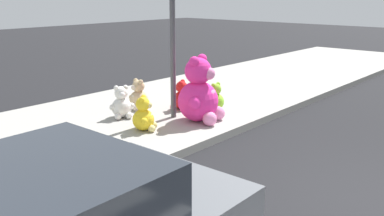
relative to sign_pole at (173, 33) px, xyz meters
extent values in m
plane|color=black|center=(-1.00, -4.40, -1.85)|extent=(60.00, 60.00, 0.00)
cube|color=#9E9B93|center=(-1.00, 0.80, -1.77)|extent=(28.00, 4.40, 0.15)
cylinder|color=#4C4C51|center=(0.00, 0.00, -0.10)|extent=(0.11, 0.11, 3.20)
sphere|color=#F22D93|center=(0.12, -0.55, -1.30)|extent=(0.80, 0.80, 0.80)
ellipsoid|color=pink|center=(0.21, -0.82, -1.30)|extent=(0.47, 0.29, 0.52)
sphere|color=#F22D93|center=(0.12, -0.55, -0.70)|extent=(0.52, 0.52, 0.52)
sphere|color=pink|center=(0.19, -0.76, -0.73)|extent=(0.24, 0.24, 0.24)
sphere|color=#F22D93|center=(0.30, -0.50, -0.49)|extent=(0.20, 0.20, 0.20)
sphere|color=#F22D93|center=(0.52, -0.54, -1.24)|extent=(0.25, 0.25, 0.25)
sphere|color=pink|center=(0.43, -0.81, -1.56)|extent=(0.27, 0.27, 0.27)
sphere|color=#F22D93|center=(-0.05, -0.60, -0.49)|extent=(0.20, 0.20, 0.20)
sphere|color=#F22D93|center=(-0.21, -0.75, -1.24)|extent=(0.25, 0.25, 0.25)
sphere|color=pink|center=(0.01, -0.94, -1.56)|extent=(0.27, 0.27, 0.27)
sphere|color=yellow|center=(-1.00, -0.18, -1.50)|extent=(0.40, 0.40, 0.40)
ellipsoid|color=#F0DB80|center=(-0.91, -0.30, -1.50)|extent=(0.23, 0.20, 0.26)
sphere|color=yellow|center=(-1.00, -0.18, -1.20)|extent=(0.26, 0.26, 0.26)
sphere|color=#F0DB80|center=(-0.93, -0.27, -1.22)|extent=(0.12, 0.12, 0.12)
sphere|color=yellow|center=(-0.93, -0.13, -1.09)|extent=(0.10, 0.10, 0.10)
sphere|color=yellow|center=(-0.82, -0.11, -1.47)|extent=(0.13, 0.13, 0.13)
sphere|color=#F0DB80|center=(-0.81, -0.25, -1.63)|extent=(0.14, 0.14, 0.14)
sphere|color=yellow|center=(-1.07, -0.24, -1.09)|extent=(0.10, 0.10, 0.10)
sphere|color=yellow|center=(-1.12, -0.34, -1.47)|extent=(0.13, 0.13, 0.13)
sphere|color=#F0DB80|center=(-0.99, -0.38, -1.63)|extent=(0.14, 0.14, 0.14)
sphere|color=white|center=(-0.70, 0.78, -1.49)|extent=(0.41, 0.41, 0.41)
ellipsoid|color=white|center=(-0.78, 0.66, -1.49)|extent=(0.24, 0.19, 0.26)
sphere|color=white|center=(-0.70, 0.78, -1.19)|extent=(0.27, 0.27, 0.27)
sphere|color=white|center=(-0.76, 0.68, -1.21)|extent=(0.12, 0.12, 0.12)
sphere|color=white|center=(-0.62, 0.74, -1.08)|extent=(0.10, 0.10, 0.10)
sphere|color=white|center=(-0.56, 0.64, -1.46)|extent=(0.13, 0.13, 0.13)
sphere|color=white|center=(-0.69, 0.58, -1.63)|extent=(0.14, 0.14, 0.14)
sphere|color=white|center=(-0.78, 0.83, -1.08)|extent=(0.10, 0.10, 0.10)
sphere|color=white|center=(-0.90, 0.83, -1.46)|extent=(0.13, 0.13, 0.13)
sphere|color=white|center=(-0.89, 0.69, -1.63)|extent=(0.14, 0.14, 0.14)
sphere|color=red|center=(0.56, 0.29, -1.50)|extent=(0.39, 0.39, 0.39)
ellipsoid|color=#DB7B7B|center=(0.50, 0.41, -1.50)|extent=(0.23, 0.18, 0.26)
sphere|color=red|center=(0.56, 0.29, -1.21)|extent=(0.26, 0.26, 0.26)
sphere|color=#DB7B7B|center=(0.51, 0.38, -1.22)|extent=(0.12, 0.12, 0.12)
sphere|color=red|center=(0.48, 0.24, -1.10)|extent=(0.10, 0.10, 0.10)
sphere|color=red|center=(0.38, 0.24, -1.47)|extent=(0.12, 0.12, 0.12)
sphere|color=#DB7B7B|center=(0.39, 0.38, -1.63)|extent=(0.14, 0.14, 0.14)
sphere|color=red|center=(0.64, 0.33, -1.10)|extent=(0.10, 0.10, 0.10)
sphere|color=red|center=(0.71, 0.42, -1.47)|extent=(0.12, 0.12, 0.12)
sphere|color=#DB7B7B|center=(0.58, 0.49, -1.63)|extent=(0.14, 0.14, 0.14)
sphere|color=tan|center=(-0.04, 1.01, -1.49)|extent=(0.41, 0.41, 0.41)
ellipsoid|color=beige|center=(-0.18, 1.02, -1.49)|extent=(0.12, 0.23, 0.26)
sphere|color=tan|center=(-0.04, 1.01, -1.19)|extent=(0.27, 0.27, 0.27)
sphere|color=beige|center=(-0.15, 1.02, -1.21)|extent=(0.12, 0.12, 0.12)
sphere|color=tan|center=(-0.05, 0.91, -1.08)|extent=(0.10, 0.10, 0.10)
sphere|color=tan|center=(-0.11, 0.82, -1.46)|extent=(0.13, 0.13, 0.13)
sphere|color=beige|center=(-0.22, 0.92, -1.63)|extent=(0.14, 0.14, 0.14)
sphere|color=tan|center=(-0.03, 1.10, -1.08)|extent=(0.10, 0.10, 0.10)
sphere|color=tan|center=(-0.06, 1.20, -1.46)|extent=(0.13, 0.13, 0.13)
sphere|color=beige|center=(-0.19, 1.14, -1.63)|extent=(0.14, 0.14, 0.14)
sphere|color=#8CD133|center=(0.99, -0.31, -1.51)|extent=(0.37, 0.37, 0.37)
ellipsoid|color=#B8DE87|center=(0.99, -0.18, -1.51)|extent=(0.20, 0.09, 0.24)
sphere|color=#8CD133|center=(0.99, -0.31, -1.24)|extent=(0.24, 0.24, 0.24)
sphere|color=#B8DE87|center=(0.99, -0.21, -1.25)|extent=(0.11, 0.11, 0.11)
sphere|color=#8CD133|center=(0.90, -0.31, -1.14)|extent=(0.09, 0.09, 0.09)
sphere|color=#8CD133|center=(0.81, -0.27, -1.49)|extent=(0.12, 0.12, 0.12)
sphere|color=#B8DE87|center=(0.88, -0.16, -1.63)|extent=(0.13, 0.13, 0.13)
sphere|color=#8CD133|center=(1.07, -0.31, -1.14)|extent=(0.09, 0.09, 0.09)
sphere|color=#8CD133|center=(1.16, -0.26, -1.49)|extent=(0.12, 0.12, 0.12)
sphere|color=#B8DE87|center=(1.09, -0.15, -1.63)|extent=(0.13, 0.13, 0.13)
cube|color=#262B33|center=(-4.92, -3.09, -0.69)|extent=(2.07, 1.61, 0.48)
cylinder|color=black|center=(-3.73, -2.17, -1.53)|extent=(0.64, 0.23, 0.64)
camera|label=1|loc=(-6.08, -5.79, 0.76)|focal=39.97mm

